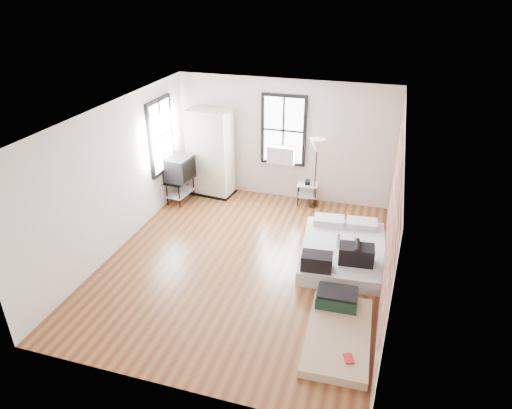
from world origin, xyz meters
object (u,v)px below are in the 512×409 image
(mattress_bare, at_px, (338,326))
(tv_stand, at_px, (179,170))
(side_table, at_px, (307,188))
(floor_lamp, at_px, (317,149))
(mattress_main, at_px, (343,251))
(wardrobe, at_px, (211,153))

(mattress_bare, distance_m, tv_stand, 5.38)
(side_table, bearing_deg, floor_lamp, -21.94)
(side_table, relative_size, floor_lamp, 0.37)
(side_table, bearing_deg, mattress_main, -62.43)
(mattress_bare, xyz_separation_m, floor_lamp, (-1.09, 3.99, 1.28))
(mattress_main, xyz_separation_m, side_table, (-1.09, 2.08, 0.21))
(floor_lamp, relative_size, tv_stand, 1.49)
(side_table, relative_size, tv_stand, 0.55)
(mattress_main, relative_size, tv_stand, 2.01)
(floor_lamp, bearing_deg, mattress_main, -65.58)
(mattress_main, height_order, floor_lamp, floor_lamp)
(mattress_bare, height_order, wardrobe, wardrobe)
(mattress_bare, bearing_deg, tv_stand, 138.50)
(floor_lamp, bearing_deg, side_table, 158.06)
(mattress_bare, distance_m, floor_lamp, 4.33)
(mattress_main, bearing_deg, floor_lamp, 109.46)
(floor_lamp, height_order, tv_stand, floor_lamp)
(mattress_main, distance_m, wardrobe, 4.06)
(wardrobe, relative_size, side_table, 3.45)
(mattress_bare, distance_m, wardrobe, 5.45)
(mattress_main, height_order, tv_stand, tv_stand)
(tv_stand, bearing_deg, wardrobe, 54.74)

